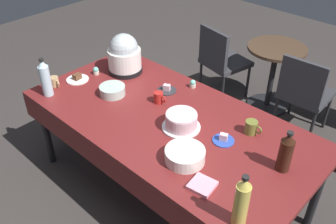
% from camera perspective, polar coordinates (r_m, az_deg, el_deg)
% --- Properties ---
extents(ground, '(9.00, 9.00, 0.00)m').
position_cam_1_polar(ground, '(3.19, 0.00, -11.82)').
color(ground, '#383330').
extents(potluck_table, '(2.20, 1.10, 0.75)m').
position_cam_1_polar(potluck_table, '(2.72, 0.00, -1.92)').
color(potluck_table, maroon).
rests_on(potluck_table, ground).
extents(frosted_layer_cake, '(0.27, 0.27, 0.12)m').
position_cam_1_polar(frosted_layer_cake, '(2.56, 2.07, -1.42)').
color(frosted_layer_cake, silver).
rests_on(frosted_layer_cake, potluck_table).
extents(slow_cooker, '(0.30, 0.30, 0.35)m').
position_cam_1_polar(slow_cooker, '(3.22, -6.77, 8.74)').
color(slow_cooker, black).
rests_on(slow_cooker, potluck_table).
extents(glass_salad_bowl, '(0.20, 0.20, 0.07)m').
position_cam_1_polar(glass_salad_bowl, '(2.96, -8.59, 3.33)').
color(glass_salad_bowl, '#B2C6BC').
rests_on(glass_salad_bowl, potluck_table).
extents(ceramic_snack_bowl, '(0.25, 0.25, 0.08)m').
position_cam_1_polar(ceramic_snack_bowl, '(2.31, 2.64, -6.71)').
color(ceramic_snack_bowl, silver).
rests_on(ceramic_snack_bowl, potluck_table).
extents(dessert_plate_white, '(0.19, 0.19, 0.06)m').
position_cam_1_polar(dessert_plate_white, '(3.23, -13.83, 5.06)').
color(dessert_plate_white, white).
rests_on(dessert_plate_white, potluck_table).
extents(dessert_plate_charcoal, '(0.16, 0.16, 0.06)m').
position_cam_1_polar(dessert_plate_charcoal, '(2.99, -0.19, 3.52)').
color(dessert_plate_charcoal, '#2D2D33').
rests_on(dessert_plate_charcoal, potluck_table).
extents(dessert_plate_cobalt, '(0.15, 0.15, 0.06)m').
position_cam_1_polar(dessert_plate_cobalt, '(2.50, 8.56, -4.19)').
color(dessert_plate_cobalt, '#2D4CB2').
rests_on(dessert_plate_cobalt, potluck_table).
extents(cupcake_rose, '(0.05, 0.05, 0.07)m').
position_cam_1_polar(cupcake_rose, '(3.28, -11.09, 6.27)').
color(cupcake_rose, beige).
rests_on(cupcake_rose, potluck_table).
extents(cupcake_mint, '(0.05, 0.05, 0.07)m').
position_cam_1_polar(cupcake_mint, '(3.03, 3.85, 4.38)').
color(cupcake_mint, beige).
rests_on(cupcake_mint, potluck_table).
extents(cupcake_vanilla, '(0.05, 0.05, 0.07)m').
position_cam_1_polar(cupcake_vanilla, '(3.48, -8.18, 8.42)').
color(cupcake_vanilla, beige).
rests_on(cupcake_vanilla, potluck_table).
extents(soda_bottle_water, '(0.08, 0.08, 0.32)m').
position_cam_1_polar(soda_bottle_water, '(3.02, -18.45, 4.97)').
color(soda_bottle_water, silver).
rests_on(soda_bottle_water, potluck_table).
extents(soda_bottle_cola, '(0.09, 0.09, 0.28)m').
position_cam_1_polar(soda_bottle_cola, '(2.30, 17.73, -5.98)').
color(soda_bottle_cola, '#33190F').
rests_on(soda_bottle_cola, potluck_table).
extents(soda_bottle_ginger_ale, '(0.08, 0.08, 0.34)m').
position_cam_1_polar(soda_bottle_ginger_ale, '(1.92, 11.29, -13.53)').
color(soda_bottle_ginger_ale, gold).
rests_on(soda_bottle_ginger_ale, potluck_table).
extents(coffee_mug_red, '(0.11, 0.07, 0.09)m').
position_cam_1_polar(coffee_mug_red, '(2.83, -1.44, 2.26)').
color(coffee_mug_red, '#B2231E').
rests_on(coffee_mug_red, potluck_table).
extents(coffee_mug_olive, '(0.13, 0.08, 0.10)m').
position_cam_1_polar(coffee_mug_olive, '(2.58, 12.78, -2.32)').
color(coffee_mug_olive, olive).
rests_on(coffee_mug_olive, potluck_table).
extents(coffee_mug_tan, '(0.11, 0.07, 0.08)m').
position_cam_1_polar(coffee_mug_tan, '(3.18, -17.16, 4.50)').
color(coffee_mug_tan, tan).
rests_on(coffee_mug_tan, potluck_table).
extents(paper_napkin_stack, '(0.16, 0.16, 0.02)m').
position_cam_1_polar(paper_napkin_stack, '(2.18, 5.31, -11.21)').
color(paper_napkin_stack, pink).
rests_on(paper_napkin_stack, potluck_table).
extents(maroon_chair_left, '(0.52, 0.52, 0.85)m').
position_cam_1_polar(maroon_chair_left, '(4.10, 8.22, 8.19)').
color(maroon_chair_left, '#333338').
rests_on(maroon_chair_left, ground).
extents(maroon_chair_right, '(0.45, 0.45, 0.85)m').
position_cam_1_polar(maroon_chair_right, '(3.71, 20.30, 3.10)').
color(maroon_chair_right, '#333338').
rests_on(maroon_chair_right, ground).
extents(round_cafe_table, '(0.60, 0.60, 0.72)m').
position_cam_1_polar(round_cafe_table, '(4.04, 16.04, 6.81)').
color(round_cafe_table, '#473323').
rests_on(round_cafe_table, ground).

